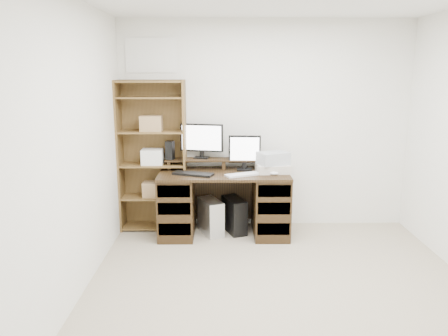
{
  "coord_description": "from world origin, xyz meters",
  "views": [
    {
      "loc": [
        -0.54,
        -3.28,
        1.9
      ],
      "look_at": [
        -0.5,
        1.43,
        0.85
      ],
      "focal_mm": 35.0,
      "sensor_mm": 36.0,
      "label": 1
    }
  ],
  "objects_px": {
    "bookshelf": "(153,155)",
    "tower_silver": "(211,217)",
    "desk": "(224,202)",
    "monitor_wide": "(202,139)",
    "tower_black": "(234,215)",
    "monitor_small": "(245,151)",
    "printer": "(273,168)"
  },
  "relations": [
    {
      "from": "monitor_wide",
      "to": "bookshelf",
      "type": "height_order",
      "value": "bookshelf"
    },
    {
      "from": "printer",
      "to": "tower_black",
      "type": "relative_size",
      "value": 0.84
    },
    {
      "from": "printer",
      "to": "monitor_small",
      "type": "bearing_deg",
      "value": 153.35
    },
    {
      "from": "monitor_small",
      "to": "tower_black",
      "type": "relative_size",
      "value": 0.92
    },
    {
      "from": "monitor_small",
      "to": "tower_silver",
      "type": "height_order",
      "value": "monitor_small"
    },
    {
      "from": "monitor_wide",
      "to": "monitor_small",
      "type": "xyz_separation_m",
      "value": [
        0.51,
        -0.13,
        -0.13
      ]
    },
    {
      "from": "tower_silver",
      "to": "bookshelf",
      "type": "relative_size",
      "value": 0.23
    },
    {
      "from": "monitor_wide",
      "to": "printer",
      "type": "relative_size",
      "value": 1.37
    },
    {
      "from": "desk",
      "to": "tower_silver",
      "type": "relative_size",
      "value": 3.62
    },
    {
      "from": "printer",
      "to": "tower_black",
      "type": "distance_m",
      "value": 0.74
    },
    {
      "from": "bookshelf",
      "to": "tower_silver",
      "type": "bearing_deg",
      "value": -16.08
    },
    {
      "from": "tower_silver",
      "to": "tower_black",
      "type": "relative_size",
      "value": 0.92
    },
    {
      "from": "tower_black",
      "to": "bookshelf",
      "type": "bearing_deg",
      "value": 151.29
    },
    {
      "from": "monitor_small",
      "to": "tower_silver",
      "type": "distance_m",
      "value": 0.87
    },
    {
      "from": "monitor_small",
      "to": "desk",
      "type": "bearing_deg",
      "value": -148.89
    },
    {
      "from": "desk",
      "to": "tower_black",
      "type": "xyz_separation_m",
      "value": [
        0.13,
        0.07,
        -0.18
      ]
    },
    {
      "from": "bookshelf",
      "to": "tower_black",
      "type": "bearing_deg",
      "value": -8.55
    },
    {
      "from": "monitor_wide",
      "to": "printer",
      "type": "bearing_deg",
      "value": -4.8
    },
    {
      "from": "monitor_small",
      "to": "bookshelf",
      "type": "height_order",
      "value": "bookshelf"
    },
    {
      "from": "tower_silver",
      "to": "tower_black",
      "type": "distance_m",
      "value": 0.29
    },
    {
      "from": "desk",
      "to": "monitor_small",
      "type": "bearing_deg",
      "value": 27.56
    },
    {
      "from": "desk",
      "to": "tower_silver",
      "type": "distance_m",
      "value": 0.24
    },
    {
      "from": "monitor_small",
      "to": "monitor_wide",
      "type": "bearing_deg",
      "value": 168.96
    },
    {
      "from": "monitor_small",
      "to": "tower_silver",
      "type": "relative_size",
      "value": 0.99
    },
    {
      "from": "tower_black",
      "to": "bookshelf",
      "type": "xyz_separation_m",
      "value": [
        -0.98,
        0.15,
        0.71
      ]
    },
    {
      "from": "tower_black",
      "to": "bookshelf",
      "type": "height_order",
      "value": "bookshelf"
    },
    {
      "from": "monitor_wide",
      "to": "bookshelf",
      "type": "bearing_deg",
      "value": -162.98
    },
    {
      "from": "monitor_small",
      "to": "printer",
      "type": "relative_size",
      "value": 1.09
    },
    {
      "from": "monitor_small",
      "to": "printer",
      "type": "bearing_deg",
      "value": -17.28
    },
    {
      "from": "monitor_wide",
      "to": "tower_black",
      "type": "height_order",
      "value": "monitor_wide"
    },
    {
      "from": "desk",
      "to": "monitor_small",
      "type": "distance_m",
      "value": 0.65
    },
    {
      "from": "tower_silver",
      "to": "tower_black",
      "type": "xyz_separation_m",
      "value": [
        0.28,
        0.05,
        -0.0
      ]
    }
  ]
}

